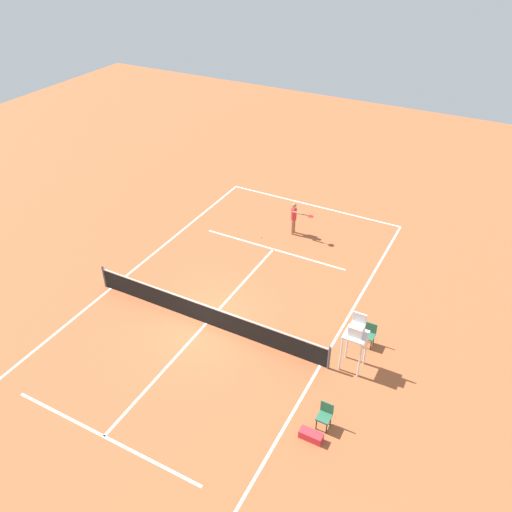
% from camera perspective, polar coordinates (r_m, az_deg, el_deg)
% --- Properties ---
extents(ground_plane, '(60.00, 60.00, 0.00)m').
position_cam_1_polar(ground_plane, '(21.53, -5.41, -7.28)').
color(ground_plane, '#AD5933').
extents(court_lines, '(10.04, 22.39, 0.01)m').
position_cam_1_polar(court_lines, '(21.53, -5.41, -7.28)').
color(court_lines, white).
rests_on(court_lines, ground).
extents(tennis_net, '(10.64, 0.10, 1.07)m').
position_cam_1_polar(tennis_net, '(21.20, -5.49, -6.28)').
color(tennis_net, '#4C4C51').
rests_on(tennis_net, ground).
extents(player_serving, '(1.28, 0.58, 1.73)m').
position_cam_1_polar(player_serving, '(26.50, 4.23, 4.36)').
color(player_serving, '#9E704C').
rests_on(player_serving, ground).
extents(tennis_ball, '(0.07, 0.07, 0.07)m').
position_cam_1_polar(tennis_ball, '(26.60, 0.50, 2.07)').
color(tennis_ball, '#CCE033').
rests_on(tennis_ball, ground).
extents(umpire_chair, '(0.80, 0.80, 2.41)m').
position_cam_1_polar(umpire_chair, '(18.94, 10.83, -8.31)').
color(umpire_chair, silver).
rests_on(umpire_chair, ground).
extents(courtside_chair_near, '(0.44, 0.46, 0.95)m').
position_cam_1_polar(courtside_chair_near, '(17.74, 7.51, -16.74)').
color(courtside_chair_near, '#262626').
rests_on(courtside_chair_near, ground).
extents(courtside_chair_mid, '(0.44, 0.46, 0.95)m').
position_cam_1_polar(courtside_chair_mid, '(20.64, 12.24, -8.27)').
color(courtside_chair_mid, '#262626').
rests_on(courtside_chair_mid, ground).
extents(equipment_bag, '(0.76, 0.32, 0.30)m').
position_cam_1_polar(equipment_bag, '(17.68, 6.00, -18.85)').
color(equipment_bag, red).
rests_on(equipment_bag, ground).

